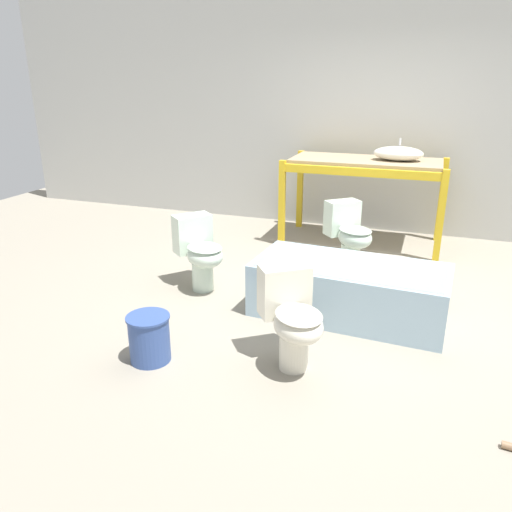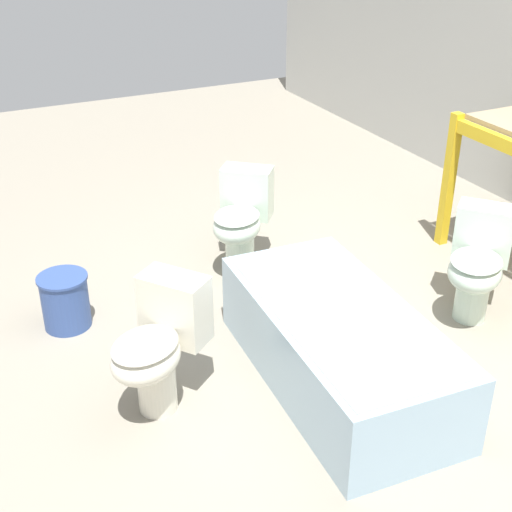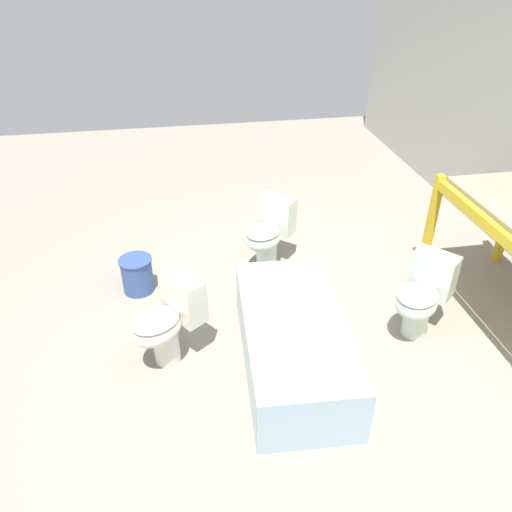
{
  "view_description": "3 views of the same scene",
  "coord_description": "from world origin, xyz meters",
  "px_view_note": "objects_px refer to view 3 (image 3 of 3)",
  "views": [
    {
      "loc": [
        0.69,
        -4.33,
        1.92
      ],
      "look_at": [
        -0.6,
        -0.72,
        0.54
      ],
      "focal_mm": 35.0,
      "sensor_mm": 36.0,
      "label": 1
    },
    {
      "loc": [
        2.78,
        -2.23,
        2.47
      ],
      "look_at": [
        -0.51,
        -0.62,
        0.52
      ],
      "focal_mm": 50.0,
      "sensor_mm": 36.0,
      "label": 2
    },
    {
      "loc": [
        2.9,
        -1.21,
        2.83
      ],
      "look_at": [
        -0.43,
        -0.63,
        0.68
      ],
      "focal_mm": 35.0,
      "sensor_mm": 36.0,
      "label": 3
    }
  ],
  "objects_px": {
    "toilet_extra": "(269,232)",
    "bucket_white": "(137,274)",
    "toilet_near": "(422,295)",
    "toilet_far": "(168,320)",
    "bathtub_main": "(293,338)"
  },
  "relations": [
    {
      "from": "bathtub_main",
      "to": "toilet_far",
      "type": "bearing_deg",
      "value": -100.92
    },
    {
      "from": "toilet_near",
      "to": "toilet_extra",
      "type": "bearing_deg",
      "value": 179.01
    },
    {
      "from": "toilet_extra",
      "to": "bathtub_main",
      "type": "bearing_deg",
      "value": -53.22
    },
    {
      "from": "bathtub_main",
      "to": "bucket_white",
      "type": "height_order",
      "value": "bathtub_main"
    },
    {
      "from": "toilet_near",
      "to": "toilet_far",
      "type": "xyz_separation_m",
      "value": [
        -0.04,
        -2.06,
        0.0
      ]
    },
    {
      "from": "toilet_extra",
      "to": "bucket_white",
      "type": "bearing_deg",
      "value": -129.9
    },
    {
      "from": "toilet_near",
      "to": "bucket_white",
      "type": "xyz_separation_m",
      "value": [
        -1.01,
        -2.33,
        -0.2
      ]
    },
    {
      "from": "bathtub_main",
      "to": "bucket_white",
      "type": "relative_size",
      "value": 4.69
    },
    {
      "from": "toilet_far",
      "to": "toilet_extra",
      "type": "distance_m",
      "value": 1.57
    },
    {
      "from": "toilet_extra",
      "to": "bucket_white",
      "type": "height_order",
      "value": "toilet_extra"
    },
    {
      "from": "bucket_white",
      "to": "bathtub_main",
      "type": "bearing_deg",
      "value": 45.06
    },
    {
      "from": "toilet_near",
      "to": "toilet_far",
      "type": "distance_m",
      "value": 2.06
    },
    {
      "from": "toilet_near",
      "to": "bucket_white",
      "type": "height_order",
      "value": "toilet_near"
    },
    {
      "from": "toilet_near",
      "to": "toilet_extra",
      "type": "relative_size",
      "value": 1.0
    },
    {
      "from": "toilet_near",
      "to": "toilet_far",
      "type": "height_order",
      "value": "same"
    }
  ]
}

